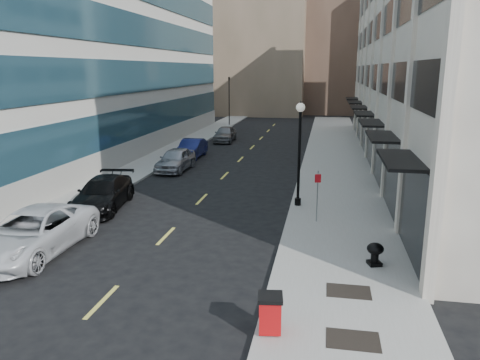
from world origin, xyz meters
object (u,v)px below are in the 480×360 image
(car_blue_sedan, at_px, (192,149))
(lamppost, at_px, (299,145))
(traffic_signal, at_px, (229,80))
(car_silver_sedan, at_px, (176,159))
(car_grey_sedan, at_px, (225,134))
(car_white_van, at_px, (32,233))
(car_black_pickup, at_px, (103,194))
(sign_post, at_px, (318,189))
(urn_planter, at_px, (375,252))
(trash_bin, at_px, (270,312))

(car_blue_sedan, relative_size, lamppost, 0.85)
(traffic_signal, height_order, car_silver_sedan, traffic_signal)
(car_grey_sedan, height_order, lamppost, lamppost)
(traffic_signal, height_order, car_white_van, traffic_signal)
(car_black_pickup, xyz_separation_m, sign_post, (10.97, -0.63, 0.91))
(car_white_van, xyz_separation_m, lamppost, (9.82, 8.13, 2.47))
(car_white_van, relative_size, car_blue_sedan, 1.36)
(car_silver_sedan, xyz_separation_m, sign_post, (10.19, -10.25, 0.91))
(sign_post, height_order, urn_planter, sign_post)
(car_black_pickup, relative_size, lamppost, 1.01)
(trash_bin, xyz_separation_m, lamppost, (-0.03, 12.31, 2.60))
(trash_bin, distance_m, sign_post, 9.84)
(car_white_van, distance_m, car_black_pickup, 6.20)
(urn_planter, bearing_deg, car_white_van, -175.91)
(sign_post, bearing_deg, car_white_van, -165.26)
(lamppost, bearing_deg, sign_post, -68.19)
(car_grey_sedan, bearing_deg, car_silver_sedan, -93.33)
(lamppost, relative_size, urn_planter, 6.48)
(car_white_van, bearing_deg, car_grey_sedan, 88.12)
(car_white_van, height_order, trash_bin, car_white_van)
(car_blue_sedan, height_order, car_grey_sedan, car_grey_sedan)
(car_white_van, bearing_deg, car_black_pickup, 91.64)
(car_blue_sedan, distance_m, lamppost, 16.02)
(car_black_pickup, xyz_separation_m, urn_planter, (13.17, -5.27, -0.14))
(car_silver_sedan, bearing_deg, sign_post, -43.55)
(car_white_van, relative_size, trash_bin, 5.77)
(car_white_van, bearing_deg, car_blue_sedan, 89.46)
(trash_bin, bearing_deg, sign_post, 76.88)
(trash_bin, bearing_deg, car_silver_sedan, 107.41)
(car_white_van, height_order, sign_post, sign_post)
(car_black_pickup, xyz_separation_m, trash_bin, (9.97, -10.37, -0.06))
(traffic_signal, bearing_deg, car_blue_sedan, -86.26)
(urn_planter, bearing_deg, sign_post, 115.37)
(urn_planter, bearing_deg, car_black_pickup, 158.20)
(trash_bin, distance_m, lamppost, 12.58)
(urn_planter, bearing_deg, car_silver_sedan, 129.75)
(trash_bin, distance_m, urn_planter, 6.02)
(car_grey_sedan, relative_size, trash_bin, 4.22)
(car_black_pickup, distance_m, urn_planter, 14.18)
(car_silver_sedan, relative_size, car_grey_sedan, 1.04)
(car_black_pickup, height_order, car_silver_sedan, car_silver_sedan)
(car_grey_sedan, bearing_deg, trash_bin, -76.69)
(car_white_van, bearing_deg, car_silver_sedan, 88.12)
(car_white_van, distance_m, urn_planter, 13.08)
(lamppost, bearing_deg, trash_bin, -89.88)
(car_grey_sedan, distance_m, sign_post, 26.01)
(car_grey_sedan, distance_m, urn_planter, 31.12)
(traffic_signal, distance_m, car_silver_sedan, 27.50)
(traffic_signal, bearing_deg, car_grey_sedan, -80.04)
(car_grey_sedan, relative_size, sign_post, 1.88)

